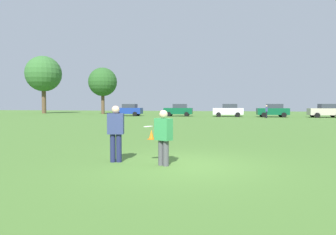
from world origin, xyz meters
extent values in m
plane|color=#47702D|center=(0.00, 0.00, 0.00)|extent=(145.47, 145.47, 0.00)
cylinder|color=#1E234C|center=(-2.13, -0.03, 0.42)|extent=(0.16, 0.16, 0.84)
cylinder|color=#1E234C|center=(-1.95, 0.01, 0.42)|extent=(0.16, 0.16, 0.84)
cube|color=navy|center=(-2.04, -0.01, 1.15)|extent=(0.52, 0.38, 0.61)
sphere|color=#D8AD8C|center=(-2.04, -0.01, 1.56)|extent=(0.23, 0.23, 0.23)
cylinder|color=#4C4C51|center=(-0.45, -0.22, 0.36)|extent=(0.16, 0.16, 0.72)
cylinder|color=#4C4C51|center=(-0.61, -0.14, 0.36)|extent=(0.16, 0.16, 0.72)
cube|color=#338C4C|center=(-0.53, -0.18, 1.02)|extent=(0.54, 0.45, 0.61)
sphere|color=#D8AD8C|center=(-0.53, -0.18, 1.44)|extent=(0.23, 0.23, 0.23)
cylinder|color=white|center=(-1.01, -0.07, 1.09)|extent=(0.27, 0.27, 0.06)
cube|color=#D8590C|center=(-2.68, 5.90, 0.01)|extent=(0.32, 0.32, 0.03)
cone|color=orange|center=(-2.68, 5.90, 0.26)|extent=(0.24, 0.24, 0.45)
cube|color=navy|center=(-14.92, 34.78, 0.78)|extent=(4.33, 2.13, 0.90)
cube|color=#2D333D|center=(-14.67, 34.80, 1.50)|extent=(2.12, 1.79, 0.64)
cylinder|color=black|center=(-16.14, 33.68, 0.33)|extent=(0.68, 0.27, 0.66)
cylinder|color=black|center=(-16.30, 35.67, 0.33)|extent=(0.68, 0.27, 0.66)
cylinder|color=black|center=(-13.55, 33.89, 0.33)|extent=(0.68, 0.27, 0.66)
cylinder|color=black|center=(-13.70, 35.88, 0.33)|extent=(0.68, 0.27, 0.66)
cube|color=#0C4C2D|center=(-7.27, 35.47, 0.78)|extent=(4.33, 2.13, 0.90)
cube|color=#2D333D|center=(-7.02, 35.49, 1.50)|extent=(2.12, 1.79, 0.64)
cylinder|color=black|center=(-8.49, 34.37, 0.33)|extent=(0.68, 0.27, 0.66)
cylinder|color=black|center=(-8.65, 36.36, 0.33)|extent=(0.68, 0.27, 0.66)
cylinder|color=black|center=(-5.90, 34.58, 0.33)|extent=(0.68, 0.27, 0.66)
cylinder|color=black|center=(-6.05, 36.57, 0.33)|extent=(0.68, 0.27, 0.66)
cube|color=silver|center=(-0.02, 34.97, 0.78)|extent=(4.33, 2.13, 0.90)
cube|color=#2D333D|center=(0.23, 34.99, 1.50)|extent=(2.12, 1.79, 0.64)
cylinder|color=black|center=(-1.24, 33.87, 0.33)|extent=(0.68, 0.27, 0.66)
cylinder|color=black|center=(-1.40, 35.86, 0.33)|extent=(0.68, 0.27, 0.66)
cylinder|color=black|center=(1.35, 34.08, 0.33)|extent=(0.68, 0.27, 0.66)
cylinder|color=black|center=(1.20, 36.07, 0.33)|extent=(0.68, 0.27, 0.66)
cube|color=#0C4C2D|center=(6.03, 35.33, 0.78)|extent=(4.33, 2.13, 0.90)
cube|color=#2D333D|center=(6.28, 35.35, 1.50)|extent=(2.12, 1.79, 0.64)
cylinder|color=black|center=(4.81, 34.23, 0.33)|extent=(0.68, 0.27, 0.66)
cylinder|color=black|center=(4.65, 36.22, 0.33)|extent=(0.68, 0.27, 0.66)
cylinder|color=black|center=(7.41, 34.43, 0.33)|extent=(0.68, 0.27, 0.66)
cylinder|color=black|center=(7.25, 36.42, 0.33)|extent=(0.68, 0.27, 0.66)
cube|color=#B7AD99|center=(12.70, 35.37, 0.78)|extent=(4.33, 2.13, 0.90)
cube|color=#2D333D|center=(12.95, 35.39, 1.50)|extent=(2.12, 1.79, 0.64)
cylinder|color=black|center=(11.48, 34.27, 0.33)|extent=(0.68, 0.27, 0.66)
cylinder|color=black|center=(11.33, 36.26, 0.33)|extent=(0.68, 0.27, 0.66)
cylinder|color=black|center=(13.92, 36.46, 0.33)|extent=(0.68, 0.27, 0.66)
cylinder|color=black|center=(4.95, 31.94, 0.42)|extent=(0.16, 0.16, 0.83)
cylinder|color=black|center=(4.97, 32.11, 0.42)|extent=(0.16, 0.16, 0.83)
cube|color=navy|center=(4.96, 32.03, 1.13)|extent=(0.30, 0.47, 0.59)
sphere|color=#D8AD8C|center=(4.96, 32.03, 1.53)|extent=(0.23, 0.23, 0.23)
cylinder|color=brown|center=(-35.97, 43.70, 2.43)|extent=(0.81, 0.81, 4.85)
sphere|color=#33662D|center=(-35.97, 43.70, 7.80)|extent=(6.93, 6.93, 6.93)
cylinder|color=brown|center=(-23.20, 43.35, 1.85)|extent=(0.62, 0.62, 3.70)
sphere|color=#285623|center=(-23.20, 43.35, 5.95)|extent=(5.29, 5.29, 5.29)
camera|label=1|loc=(1.52, -8.29, 1.71)|focal=32.10mm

